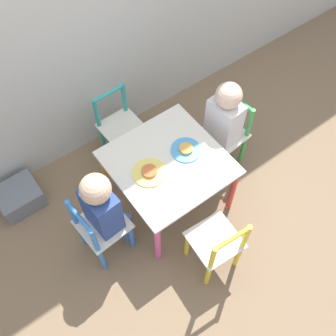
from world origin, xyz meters
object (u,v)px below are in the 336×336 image
object	(u,v)px
chair_teal	(120,128)
child_right	(222,122)
child_left	(105,207)
chair_blue	(100,228)
storage_bin	(20,197)
chair_green	(225,135)
plate_left	(149,172)
kids_table	(168,167)
chair_yellow	(217,245)
plate_right	(186,150)

from	to	relation	value
chair_teal	child_right	size ratio (longest dim) A/B	0.72
child_left	child_right	bearing A→B (deg)	-89.36
chair_blue	storage_bin	distance (m)	0.69
chair_green	child_left	bearing A→B (deg)	-90.60
chair_teal	plate_left	bearing A→B (deg)	-104.50
child_right	chair_green	bearing A→B (deg)	90.00
kids_table	chair_blue	bearing A→B (deg)	-175.90
kids_table	child_right	size ratio (longest dim) A/B	0.85
chair_blue	plate_left	size ratio (longest dim) A/B	2.77
chair_teal	child_left	size ratio (longest dim) A/B	0.72
chair_green	chair_yellow	bearing A→B (deg)	-49.80
chair_teal	plate_left	size ratio (longest dim) A/B	2.77
child_right	child_left	xyz separation A→B (m)	(-0.88, -0.07, 0.00)
child_left	storage_bin	distance (m)	0.78
plate_left	kids_table	bearing A→B (deg)	-0.00
chair_yellow	chair_teal	bearing A→B (deg)	-86.72
kids_table	chair_blue	xyz separation A→B (m)	(-0.50, -0.04, -0.13)
plate_left	storage_bin	world-z (taller)	plate_left
plate_right	storage_bin	xyz separation A→B (m)	(-0.92, 0.56, -0.39)
chair_teal	chair_yellow	world-z (taller)	same
chair_blue	chair_yellow	world-z (taller)	same
child_left	plate_right	size ratio (longest dim) A/B	4.19
chair_yellow	storage_bin	size ratio (longest dim) A/B	2.02
child_left	storage_bin	bearing A→B (deg)	26.33
chair_yellow	plate_left	distance (m)	0.55
kids_table	plate_left	xyz separation A→B (m)	(-0.13, 0.00, 0.07)
chair_teal	child_right	world-z (taller)	child_right
chair_blue	storage_bin	world-z (taller)	chair_blue
chair_blue	plate_left	xyz separation A→B (m)	(0.37, 0.04, 0.20)
plate_right	plate_left	world-z (taller)	same
plate_right	plate_left	size ratio (longest dim) A/B	0.92
child_right	child_left	world-z (taller)	child_left
chair_blue	child_left	bearing A→B (deg)	-90.00
chair_teal	chair_blue	bearing A→B (deg)	-134.13
plate_right	storage_bin	distance (m)	1.14
chair_green	plate_left	bearing A→B (deg)	-91.10
child_right	plate_right	bearing A→B (deg)	-87.79
storage_bin	child_left	bearing A→B (deg)	-59.57
chair_blue	plate_right	distance (m)	0.66
plate_right	plate_left	xyz separation A→B (m)	(-0.26, 0.00, 0.00)
kids_table	chair_green	distance (m)	0.52
chair_yellow	plate_right	size ratio (longest dim) A/B	3.02
chair_blue	chair_teal	bearing A→B (deg)	-45.87
child_right	plate_right	world-z (taller)	child_right
chair_yellow	child_right	size ratio (longest dim) A/B	0.72
chair_yellow	storage_bin	distance (m)	1.31
chair_teal	plate_right	size ratio (longest dim) A/B	3.02
plate_left	child_left	bearing A→B (deg)	-174.22
chair_blue	child_left	world-z (taller)	child_left
chair_teal	child_left	world-z (taller)	child_left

